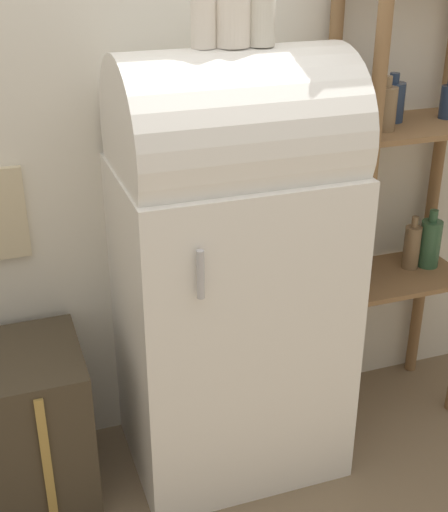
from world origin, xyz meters
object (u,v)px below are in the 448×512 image
object	(u,v)px
refrigerator	(231,270)
vase_right	(262,10)
vase_left	(203,11)
vase_center	(234,5)

from	to	relation	value
refrigerator	vase_right	bearing A→B (deg)	-7.29
vase_left	vase_center	bearing A→B (deg)	-4.10
vase_left	vase_right	size ratio (longest dim) A/B	1.01
vase_left	vase_center	size ratio (longest dim) A/B	0.88
vase_left	vase_right	xyz separation A→B (m)	(0.18, -0.02, -0.00)
vase_left	vase_center	distance (m)	0.10
refrigerator	vase_center	xyz separation A→B (m)	(0.00, 0.00, 0.89)
refrigerator	vase_left	distance (m)	0.88
refrigerator	vase_right	distance (m)	0.87
refrigerator	vase_center	distance (m)	0.89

